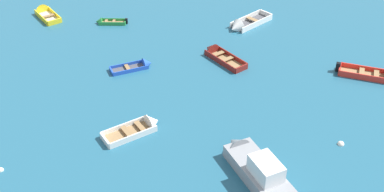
# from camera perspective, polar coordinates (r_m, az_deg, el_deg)

# --- Properties ---
(rowboat_white_far_right) EXTENTS (3.61, 3.42, 1.23)m
(rowboat_white_far_right) POSITION_cam_1_polar(r_m,az_deg,el_deg) (29.90, -5.90, -3.66)
(rowboat_white_far_right) COLOR #99754C
(rowboat_white_far_right) RESTS_ON ground_plane
(rowboat_red_cluster_outer) EXTENTS (4.36, 1.92, 1.20)m
(rowboat_red_cluster_outer) POSITION_cam_1_polar(r_m,az_deg,el_deg) (37.11, 21.39, 2.32)
(rowboat_red_cluster_outer) COLOR #99754C
(rowboat_red_cluster_outer) RESTS_ON ground_plane
(rowboat_green_far_left) EXTENTS (2.87, 1.15, 0.74)m
(rowboat_green_far_left) POSITION_cam_1_polar(r_m,az_deg,el_deg) (43.05, -10.31, 8.75)
(rowboat_green_far_left) COLOR #99754C
(rowboat_green_far_left) RESTS_ON ground_plane
(rowboat_maroon_near_left) EXTENTS (3.84, 3.71, 1.17)m
(rowboat_maroon_near_left) POSITION_cam_1_polar(r_m,az_deg,el_deg) (37.34, 3.01, 5.10)
(rowboat_maroon_near_left) COLOR #99754C
(rowboat_maroon_near_left) RESTS_ON ground_plane
(rowboat_blue_midfield_right) EXTENTS (3.19, 2.51, 0.95)m
(rowboat_blue_midfield_right) POSITION_cam_1_polar(r_m,az_deg,el_deg) (36.10, -6.25, 3.68)
(rowboat_blue_midfield_right) COLOR #4C4C51
(rowboat_blue_midfield_right) RESTS_ON ground_plane
(rowboat_white_back_row_center) EXTENTS (3.89, 4.48, 1.33)m
(rowboat_white_back_row_center) POSITION_cam_1_polar(r_m,az_deg,el_deg) (41.82, 6.09, 8.44)
(rowboat_white_back_row_center) COLOR #4C4C51
(rowboat_white_back_row_center) RESTS_ON ground_plane
(motor_launch_grey_near_right) EXTENTS (4.61, 5.69, 2.08)m
(motor_launch_grey_near_right) POSITION_cam_1_polar(r_m,az_deg,el_deg) (26.65, 7.68, -8.47)
(motor_launch_grey_near_right) COLOR gray
(motor_launch_grey_near_right) RESTS_ON ground_plane
(rowboat_yellow_far_back) EXTENTS (3.41, 3.41, 1.22)m
(rowboat_yellow_far_back) POSITION_cam_1_polar(r_m,az_deg,el_deg) (46.04, -17.35, 9.56)
(rowboat_yellow_far_back) COLOR beige
(rowboat_yellow_far_back) RESTS_ON ground_plane
(mooring_buoy_between_boats_left) EXTENTS (0.41, 0.41, 0.41)m
(mooring_buoy_between_boats_left) POSITION_cam_1_polar(r_m,az_deg,el_deg) (30.10, 17.45, -5.56)
(mooring_buoy_between_boats_left) COLOR silver
(mooring_buoy_between_boats_left) RESTS_ON ground_plane
(mooring_buoy_central) EXTENTS (0.34, 0.34, 0.34)m
(mooring_buoy_central) POSITION_cam_1_polar(r_m,az_deg,el_deg) (29.15, -22.01, -8.28)
(mooring_buoy_central) COLOR silver
(mooring_buoy_central) RESTS_ON ground_plane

